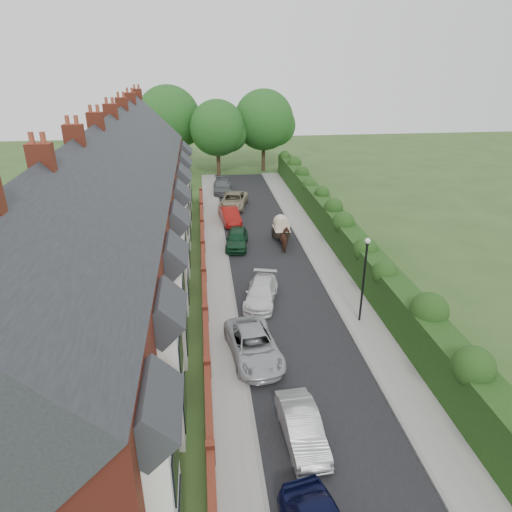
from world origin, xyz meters
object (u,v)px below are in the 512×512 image
at_px(car_silver_b, 254,346).
at_px(horse, 286,240).
at_px(car_silver_a, 302,427).
at_px(car_beige, 234,201).
at_px(lamppost, 365,270).
at_px(car_grey, 222,186).
at_px(car_red, 230,215).
at_px(car_white, 261,293).
at_px(horse_cart, 281,227).
at_px(car_green, 237,239).

height_order(car_silver_b, horse, horse).
xyz_separation_m(car_silver_a, car_beige, (-0.37, 30.53, 0.08)).
height_order(lamppost, horse, lamppost).
xyz_separation_m(lamppost, car_grey, (-6.37, 28.02, -2.59)).
bearing_deg(car_red, car_white, -93.22).
height_order(car_silver_a, car_white, car_silver_a).
xyz_separation_m(car_red, horse, (3.91, -6.85, 0.10)).
bearing_deg(car_red, car_grey, 84.05).
bearing_deg(car_silver_b, car_white, 71.66).
height_order(car_red, car_grey, car_red).
bearing_deg(lamppost, horse, 101.87).
xyz_separation_m(car_grey, horse_cart, (4.07, -15.00, 0.48)).
distance_m(lamppost, car_green, 13.69).
relative_size(car_silver_a, car_green, 0.95).
relative_size(car_silver_a, car_white, 0.90).
distance_m(car_beige, horse_cart, 9.86).
distance_m(car_red, horse_cart, 6.20).
relative_size(car_silver_b, car_white, 1.14).
height_order(car_red, horse_cart, horse_cart).
height_order(lamppost, horse_cart, lamppost).
distance_m(car_silver_a, car_beige, 30.53).
bearing_deg(car_green, lamppost, -55.09).
height_order(lamppost, car_green, lamppost).
height_order(car_green, car_red, same).
bearing_deg(horse, car_silver_a, 83.78).
relative_size(car_silver_b, car_grey, 1.03).
distance_m(car_red, car_beige, 4.58).
bearing_deg(car_silver_a, car_grey, 88.72).
relative_size(car_silver_b, car_beige, 0.96).
bearing_deg(car_white, horse, 84.45).
bearing_deg(car_silver_a, horse, 78.33).
height_order(horse, horse_cart, horse_cart).
distance_m(car_silver_a, horse_cart, 21.42).
bearing_deg(car_silver_a, car_beige, 87.49).
height_order(car_silver_b, car_green, car_green).
relative_size(car_silver_b, horse_cart, 1.75).
bearing_deg(lamppost, car_silver_a, -122.13).
relative_size(car_silver_a, car_silver_b, 0.79).
height_order(car_beige, car_grey, car_beige).
xyz_separation_m(lamppost, car_white, (-5.28, 3.00, -2.66)).
xyz_separation_m(car_red, car_grey, (-0.16, 10.22, -0.00)).
height_order(car_silver_a, car_grey, car_grey).
xyz_separation_m(car_white, car_grey, (-1.09, 25.02, 0.07)).
bearing_deg(car_silver_b, horse_cart, 68.25).
distance_m(car_grey, horse_cart, 15.55).
height_order(car_beige, horse, horse).
distance_m(car_red, horse, 7.89).
bearing_deg(car_beige, car_grey, 111.46).
bearing_deg(car_grey, car_white, -85.37).
bearing_deg(horse, car_green, -13.45).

